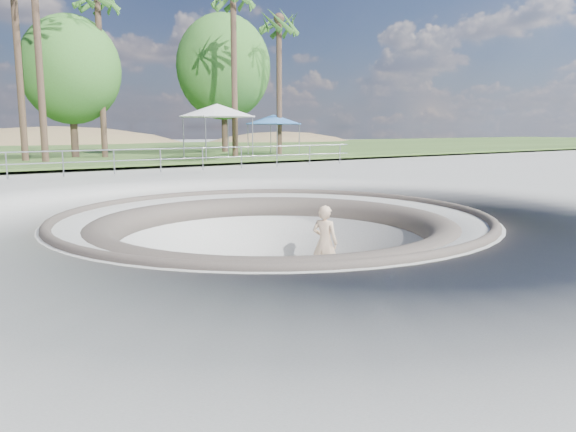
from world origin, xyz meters
name	(u,v)px	position (x,y,z in m)	size (l,w,h in m)	color
ground	(273,216)	(0.00, 0.00, 0.00)	(180.00, 180.00, 0.00)	#B0B0AA
skate_bowl	(273,290)	(0.00, 0.00, -1.83)	(14.00, 14.00, 4.10)	#B0B0AA
grass_strip	(21,153)	(0.00, 34.00, 0.22)	(180.00, 36.00, 0.12)	#315120
distant_hills	(26,209)	(3.78, 57.17, -7.02)	(103.20, 45.00, 28.60)	olive
safety_railing	(114,162)	(0.00, 12.00, 0.69)	(25.00, 0.06, 1.03)	gray
skateboard	(324,279)	(1.66, 0.10, -1.84)	(0.80, 0.48, 0.08)	olive
skater	(325,242)	(1.66, 0.10, -0.86)	(0.70, 0.46, 1.93)	beige
canopy_white	(217,111)	(7.87, 18.00, 3.02)	(6.20, 6.20, 3.13)	gray
canopy_blue	(274,120)	(13.67, 21.01, 2.59)	(4.95, 4.95, 2.64)	gray
palm_d	(97,4)	(2.99, 23.35, 9.18)	(2.60, 2.60, 10.39)	brown
palm_e	(233,1)	(9.77, 19.35, 9.47)	(2.60, 2.60, 10.71)	brown
palm_f	(279,27)	(13.75, 20.47, 8.51)	(2.60, 2.60, 9.67)	brown
bushy_tree_mid	(71,70)	(1.57, 24.59, 5.45)	(5.90, 5.36, 8.51)	brown
bushy_tree_right	(224,67)	(12.59, 25.98, 6.37)	(6.92, 6.29, 9.99)	brown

